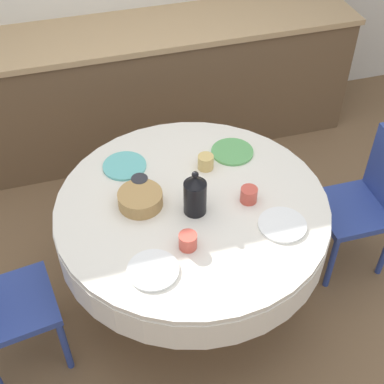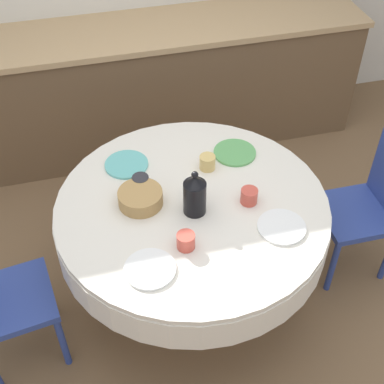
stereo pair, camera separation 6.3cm
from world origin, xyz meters
TOP-DOWN VIEW (x-y plane):
  - ground_plane at (0.00, 0.00)m, footprint 12.00×12.00m
  - kitchen_counter at (0.00, 1.52)m, footprint 3.24×0.64m
  - dining_table at (0.00, 0.00)m, footprint 1.40×1.40m
  - chair_left at (1.04, -0.01)m, footprint 0.41×0.41m
  - plate_near_left at (-0.29, -0.36)m, footprint 0.24×0.24m
  - cup_near_left at (-0.10, -0.27)m, footprint 0.09×0.09m
  - plate_near_right at (0.37, -0.27)m, footprint 0.24×0.24m
  - cup_near_right at (0.28, -0.06)m, footprint 0.09×0.09m
  - plate_far_left at (-0.27, 0.37)m, footprint 0.24×0.24m
  - cup_far_left at (-0.23, 0.17)m, footprint 0.09×0.09m
  - plate_far_right at (0.33, 0.32)m, footprint 0.24×0.24m
  - cup_far_right at (0.15, 0.24)m, footprint 0.09×0.09m
  - coffee_carafe at (0.00, -0.05)m, footprint 0.11×0.11m
  - bread_basket at (-0.25, 0.07)m, footprint 0.22×0.22m

SIDE VIEW (x-z plane):
  - ground_plane at x=0.00m, z-range 0.00..0.00m
  - kitchen_counter at x=0.00m, z-range 0.00..0.94m
  - chair_left at x=1.04m, z-range 0.05..0.93m
  - dining_table at x=0.00m, z-range 0.25..0.98m
  - plate_near_left at x=-0.29m, z-range 0.73..0.75m
  - plate_near_right at x=0.37m, z-range 0.73..0.75m
  - plate_far_left at x=-0.27m, z-range 0.73..0.75m
  - plate_far_right at x=0.33m, z-range 0.73..0.75m
  - bread_basket at x=-0.25m, z-range 0.73..0.81m
  - cup_near_left at x=-0.10m, z-range 0.73..0.81m
  - cup_near_right at x=0.28m, z-range 0.73..0.81m
  - cup_far_left at x=-0.23m, z-range 0.73..0.81m
  - cup_far_right at x=0.15m, z-range 0.73..0.81m
  - coffee_carafe at x=0.00m, z-range 0.71..0.97m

